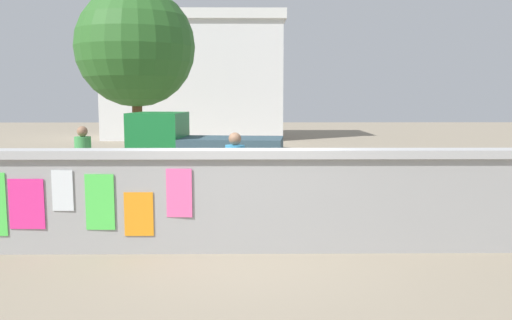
{
  "coord_description": "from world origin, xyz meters",
  "views": [
    {
      "loc": [
        0.12,
        -7.47,
        2.24
      ],
      "look_at": [
        0.22,
        2.18,
        1.07
      ],
      "focal_mm": 37.0,
      "sensor_mm": 36.0,
      "label": 1
    }
  ],
  "objects_px": {
    "bicycle_far": "(45,206)",
    "bicycle_near": "(394,179)",
    "motorcycle": "(417,197)",
    "person_bystander": "(235,169)",
    "person_walking": "(83,156)",
    "tree_roadside": "(136,47)",
    "auto_rickshaw_truck": "(199,152)"
  },
  "relations": [
    {
      "from": "bicycle_far",
      "to": "bicycle_near",
      "type": "bearing_deg",
      "value": 22.54
    },
    {
      "from": "motorcycle",
      "to": "person_bystander",
      "type": "height_order",
      "value": "person_bystander"
    },
    {
      "from": "person_walking",
      "to": "tree_roadside",
      "type": "height_order",
      "value": "tree_roadside"
    },
    {
      "from": "bicycle_near",
      "to": "person_walking",
      "type": "height_order",
      "value": "person_walking"
    },
    {
      "from": "person_bystander",
      "to": "tree_roadside",
      "type": "relative_size",
      "value": 0.27
    },
    {
      "from": "motorcycle",
      "to": "person_walking",
      "type": "distance_m",
      "value": 6.77
    },
    {
      "from": "bicycle_near",
      "to": "person_bystander",
      "type": "height_order",
      "value": "person_bystander"
    },
    {
      "from": "motorcycle",
      "to": "person_walking",
      "type": "relative_size",
      "value": 1.17
    },
    {
      "from": "bicycle_far",
      "to": "person_walking",
      "type": "bearing_deg",
      "value": 89.34
    },
    {
      "from": "bicycle_near",
      "to": "bicycle_far",
      "type": "height_order",
      "value": "same"
    },
    {
      "from": "tree_roadside",
      "to": "auto_rickshaw_truck",
      "type": "bearing_deg",
      "value": -65.95
    },
    {
      "from": "bicycle_far",
      "to": "tree_roadside",
      "type": "xyz_separation_m",
      "value": [
        -0.52,
        10.07,
        3.59
      ]
    },
    {
      "from": "auto_rickshaw_truck",
      "to": "bicycle_far",
      "type": "xyz_separation_m",
      "value": [
        -2.3,
        -3.75,
        -0.54
      ]
    },
    {
      "from": "tree_roadside",
      "to": "bicycle_near",
      "type": "bearing_deg",
      "value": -44.71
    },
    {
      "from": "bicycle_far",
      "to": "tree_roadside",
      "type": "bearing_deg",
      "value": 92.95
    },
    {
      "from": "motorcycle",
      "to": "bicycle_near",
      "type": "distance_m",
      "value": 2.64
    },
    {
      "from": "motorcycle",
      "to": "bicycle_near",
      "type": "relative_size",
      "value": 1.11
    },
    {
      "from": "bicycle_far",
      "to": "person_walking",
      "type": "xyz_separation_m",
      "value": [
        0.02,
        2.1,
        0.62
      ]
    },
    {
      "from": "motorcycle",
      "to": "bicycle_near",
      "type": "bearing_deg",
      "value": 83.51
    },
    {
      "from": "person_walking",
      "to": "person_bystander",
      "type": "xyz_separation_m",
      "value": [
        3.25,
        -1.96,
        0.0
      ]
    },
    {
      "from": "bicycle_near",
      "to": "tree_roadside",
      "type": "relative_size",
      "value": 0.28
    },
    {
      "from": "person_walking",
      "to": "bicycle_far",
      "type": "bearing_deg",
      "value": -90.66
    },
    {
      "from": "bicycle_near",
      "to": "bicycle_far",
      "type": "xyz_separation_m",
      "value": [
        -6.8,
        -2.82,
        0.0
      ]
    },
    {
      "from": "person_walking",
      "to": "tree_roadside",
      "type": "bearing_deg",
      "value": 93.9
    },
    {
      "from": "bicycle_far",
      "to": "person_bystander",
      "type": "height_order",
      "value": "person_bystander"
    },
    {
      "from": "auto_rickshaw_truck",
      "to": "person_walking",
      "type": "xyz_separation_m",
      "value": [
        -2.28,
        -1.66,
        0.09
      ]
    },
    {
      "from": "motorcycle",
      "to": "bicycle_far",
      "type": "bearing_deg",
      "value": -178.24
    },
    {
      "from": "tree_roadside",
      "to": "bicycle_far",
      "type": "bearing_deg",
      "value": -87.05
    },
    {
      "from": "auto_rickshaw_truck",
      "to": "motorcycle",
      "type": "height_order",
      "value": "auto_rickshaw_truck"
    },
    {
      "from": "motorcycle",
      "to": "tree_roadside",
      "type": "height_order",
      "value": "tree_roadside"
    },
    {
      "from": "bicycle_far",
      "to": "tree_roadside",
      "type": "distance_m",
      "value": 10.7
    },
    {
      "from": "motorcycle",
      "to": "bicycle_near",
      "type": "height_order",
      "value": "bicycle_near"
    }
  ]
}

